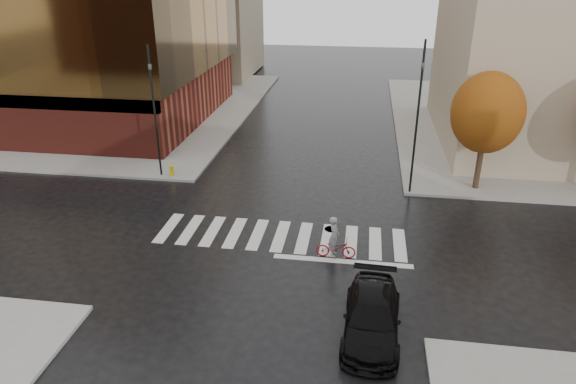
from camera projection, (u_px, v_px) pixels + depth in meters
The scene contains 11 objects.
ground at pixel (279, 241), 23.64m from camera, with size 120.00×120.00×0.00m, color black.
sidewalk_nw at pixel (84, 106), 45.38m from camera, with size 30.00×30.00×0.15m, color gray.
crosswalk at pixel (281, 236), 24.09m from camera, with size 12.00×3.00×0.01m, color silver.
office_glass at pixel (35, 11), 39.43m from camera, with size 27.00×19.00×16.00m.
tree_ne_a at pixel (487, 113), 27.13m from camera, with size 3.80×3.80×6.50m.
sedan at pixel (372, 316), 17.58m from camera, with size 1.91×4.70×1.36m, color black.
cyclist at pixel (335, 244), 22.11m from camera, with size 1.72×0.67×1.95m.
traffic_light_nw at pixel (154, 103), 28.88m from camera, with size 0.23×0.22×7.56m.
traffic_light_ne at pixel (418, 107), 26.45m from camera, with size 0.20×0.23×8.17m.
fire_hydrant at pixel (171, 170), 30.29m from camera, with size 0.26×0.26×0.74m.
manhole at pixel (332, 229), 24.70m from camera, with size 0.69×0.69×0.01m, color #432F18.
Camera 1 is at (3.47, -20.33, 11.80)m, focal length 32.00 mm.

